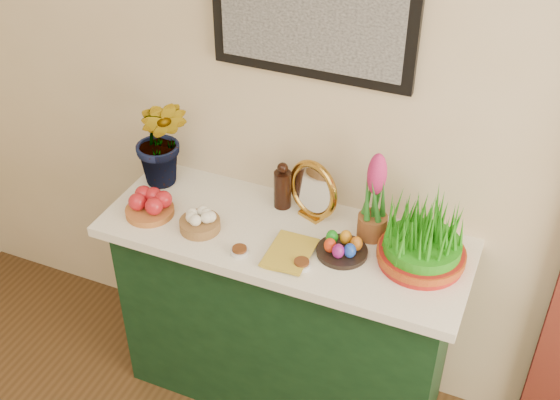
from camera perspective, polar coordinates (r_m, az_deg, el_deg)
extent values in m
cube|color=beige|center=(2.53, 6.38, 7.83)|extent=(4.00, 0.04, 2.70)
cube|color=black|center=(2.42, 2.65, 15.77)|extent=(0.74, 0.03, 0.54)
cube|color=#A5A5A5|center=(2.41, 2.49, 15.63)|extent=(0.66, 0.01, 0.46)
cube|color=#123219|center=(2.95, 0.39, -9.65)|extent=(1.30, 0.45, 0.85)
cube|color=white|center=(2.65, 0.42, -2.91)|extent=(1.40, 0.55, 0.04)
imported|color=#277524|center=(2.80, -9.71, 5.95)|extent=(0.29, 0.26, 0.54)
cylinder|color=#AB612D|center=(2.77, -10.53, -0.89)|extent=(0.23, 0.23, 0.03)
cylinder|color=#8F5F39|center=(2.66, -6.52, -2.01)|extent=(0.17, 0.17, 0.04)
cylinder|color=black|center=(2.73, 0.21, 0.87)|extent=(0.07, 0.07, 0.16)
sphere|color=black|center=(2.67, 0.21, 2.62)|extent=(0.04, 0.04, 0.04)
cube|color=#BD8930|center=(2.71, 2.53, -1.25)|extent=(0.11, 0.08, 0.01)
torus|color=#BD8930|center=(2.66, 2.70, 0.84)|extent=(0.24, 0.14, 0.24)
cylinder|color=silver|center=(2.65, 2.67, 0.79)|extent=(0.18, 0.09, 0.18)
imported|color=gold|center=(2.55, -0.86, -3.85)|extent=(0.15, 0.21, 0.03)
cylinder|color=silver|center=(2.54, -3.30, -4.22)|extent=(0.07, 0.07, 0.02)
cylinder|color=#592D14|center=(2.53, -3.31, -3.98)|extent=(0.05, 0.05, 0.01)
cylinder|color=silver|center=(2.48, 1.76, -5.29)|extent=(0.07, 0.07, 0.02)
cylinder|color=#592D14|center=(2.47, 1.77, -5.05)|extent=(0.05, 0.05, 0.01)
cylinder|color=black|center=(2.55, 5.06, -4.19)|extent=(0.19, 0.19, 0.02)
ellipsoid|color=red|center=(2.51, 4.09, -3.69)|extent=(0.04, 0.04, 0.06)
ellipsoid|color=blue|center=(2.49, 5.70, -4.11)|extent=(0.04, 0.04, 0.06)
ellipsoid|color=orange|center=(2.55, 5.37, -3.04)|extent=(0.04, 0.04, 0.06)
ellipsoid|color=#1A901C|center=(2.55, 4.25, -3.02)|extent=(0.04, 0.04, 0.06)
ellipsoid|color=#CD6918|center=(2.53, 6.24, -3.54)|extent=(0.04, 0.04, 0.06)
ellipsoid|color=#81176E|center=(2.49, 4.75, -4.16)|extent=(0.04, 0.04, 0.06)
cylinder|color=brown|center=(2.62, 7.49, -2.10)|extent=(0.11, 0.11, 0.09)
ellipsoid|color=#D32A72|center=(2.48, 7.89, 2.08)|extent=(0.07, 0.07, 0.17)
cylinder|color=maroon|center=(2.54, 11.37, -4.48)|extent=(0.30, 0.30, 0.06)
cylinder|color=maroon|center=(2.53, 11.40, -4.29)|extent=(0.31, 0.31, 0.03)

